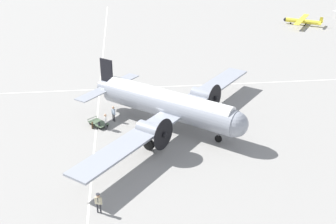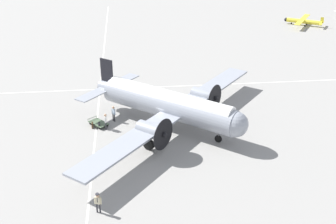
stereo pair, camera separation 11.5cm
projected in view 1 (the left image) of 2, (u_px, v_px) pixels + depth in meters
ground_plane at (168, 127)px, 42.56m from camera, size 300.00×300.00×0.00m
apron_line_eastwest at (96, 130)px, 41.84m from camera, size 120.00×0.16×0.01m
apron_line_northsouth at (159, 87)px, 52.12m from camera, size 0.16×120.00×0.01m
airliner_main at (172, 105)px, 41.28m from camera, size 22.93×19.98×5.68m
crew_foreground at (98, 201)px, 29.99m from camera, size 0.34×0.54×1.66m
passenger_boarding at (113, 112)px, 43.21m from camera, size 0.47×0.40×1.68m
ramp_agent at (106, 120)px, 41.62m from camera, size 0.57×0.27×1.68m
suitcase_near_door at (99, 126)px, 42.16m from camera, size 0.50×0.16×0.59m
suitcase_upright_spare at (92, 125)px, 42.21m from camera, size 0.48×0.14×0.60m
baggage_cart at (99, 123)px, 42.66m from camera, size 2.35×2.25×0.56m
light_aircraft_taxiing at (302, 21)px, 79.81m from camera, size 8.69×7.18×1.90m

